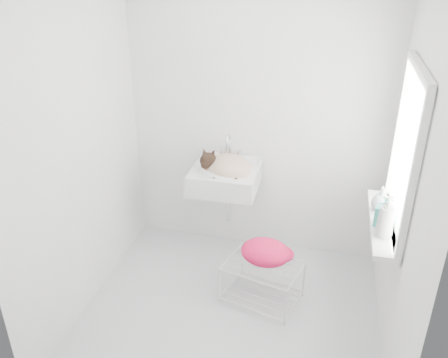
% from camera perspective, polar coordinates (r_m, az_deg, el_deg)
% --- Properties ---
extents(floor, '(2.20, 2.00, 0.02)m').
position_cam_1_polar(floor, '(3.73, 0.72, -15.91)').
color(floor, '#B9B9B9').
rests_on(floor, ground).
extents(back_wall, '(2.20, 0.02, 2.50)m').
position_cam_1_polar(back_wall, '(3.95, 4.08, 7.72)').
color(back_wall, white).
rests_on(back_wall, ground).
extents(right_wall, '(0.02, 2.00, 2.50)m').
position_cam_1_polar(right_wall, '(3.01, 21.71, -0.29)').
color(right_wall, white).
rests_on(right_wall, ground).
extents(left_wall, '(0.02, 2.00, 2.50)m').
position_cam_1_polar(left_wall, '(3.42, -17.46, 3.56)').
color(left_wall, white).
rests_on(left_wall, ground).
extents(window_glass, '(0.01, 0.80, 1.00)m').
position_cam_1_polar(window_glass, '(3.15, 21.36, 2.95)').
color(window_glass, white).
rests_on(window_glass, right_wall).
extents(window_frame, '(0.04, 0.90, 1.10)m').
position_cam_1_polar(window_frame, '(3.15, 21.09, 2.98)').
color(window_frame, white).
rests_on(window_frame, right_wall).
extents(windowsill, '(0.16, 0.88, 0.04)m').
position_cam_1_polar(windowsill, '(3.37, 18.67, -5.04)').
color(windowsill, white).
rests_on(windowsill, right_wall).
extents(sink, '(0.55, 0.48, 0.22)m').
position_cam_1_polar(sink, '(3.90, 0.11, 1.20)').
color(sink, white).
rests_on(sink, back_wall).
extents(faucet, '(0.20, 0.14, 0.20)m').
position_cam_1_polar(faucet, '(4.00, 0.71, 4.08)').
color(faucet, silver).
rests_on(faucet, sink).
extents(cat, '(0.43, 0.35, 0.26)m').
position_cam_1_polar(cat, '(3.86, 0.25, 1.61)').
color(cat, '#CDAB8D').
rests_on(cat, sink).
extents(wire_rack, '(0.63, 0.52, 0.33)m').
position_cam_1_polar(wire_rack, '(3.76, 4.65, -12.51)').
color(wire_rack, silver).
rests_on(wire_rack, floor).
extents(towel, '(0.43, 0.33, 0.16)m').
position_cam_1_polar(towel, '(3.68, 5.01, -9.51)').
color(towel, red).
rests_on(towel, wire_rack).
extents(bottle_a, '(0.10, 0.10, 0.24)m').
position_cam_1_polar(bottle_a, '(3.18, 18.75, -6.56)').
color(bottle_a, silver).
rests_on(bottle_a, windowsill).
extents(bottle_b, '(0.13, 0.13, 0.21)m').
position_cam_1_polar(bottle_b, '(3.29, 18.62, -5.42)').
color(bottle_b, teal).
rests_on(bottle_b, windowsill).
extents(bottle_c, '(0.14, 0.14, 0.18)m').
position_cam_1_polar(bottle_c, '(3.47, 18.42, -3.63)').
color(bottle_c, silver).
rests_on(bottle_c, windowsill).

